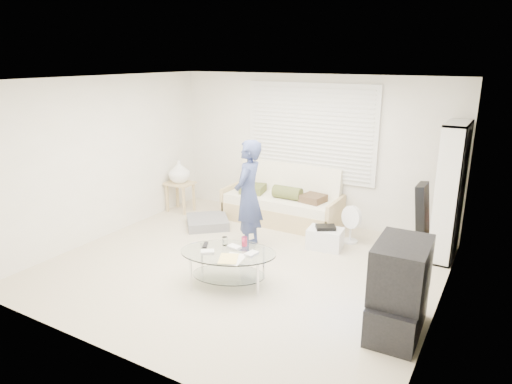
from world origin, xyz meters
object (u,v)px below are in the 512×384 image
Objects in this scene: bookshelf at (450,192)px; tv_unit at (399,289)px; futon_sofa at (283,204)px; coffee_table at (229,258)px.

tv_unit is (-0.13, -2.24, -0.48)m from bookshelf.
coffee_table is at bearing -79.42° from futon_sofa.
futon_sofa is 3.46m from tv_unit.
bookshelf is 2.29m from tv_unit.
coffee_table is (-2.20, -2.25, -0.61)m from bookshelf.
bookshelf is at bearing 86.80° from tv_unit.
bookshelf is at bearing -2.68° from futon_sofa.
futon_sofa is 1.05× the size of bookshelf.
bookshelf reaches higher than coffee_table.
futon_sofa is 2.42m from coffee_table.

